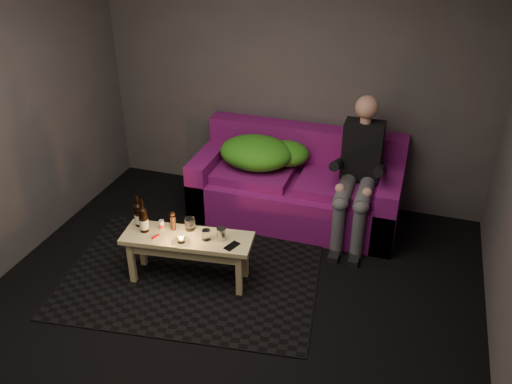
% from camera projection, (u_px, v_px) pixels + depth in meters
% --- Properties ---
extents(floor, '(4.50, 4.50, 0.00)m').
position_uv_depth(floor, '(214.00, 329.00, 4.16)').
color(floor, black).
rests_on(floor, ground).
extents(room, '(4.50, 4.50, 4.50)m').
position_uv_depth(room, '(230.00, 105.00, 3.74)').
color(room, silver).
rests_on(room, ground).
extents(rug, '(2.35, 1.84, 0.01)m').
position_uv_depth(rug, '(193.00, 275.00, 4.73)').
color(rug, black).
rests_on(rug, floor).
extents(sofa, '(2.02, 0.91, 0.87)m').
position_uv_depth(sofa, '(297.00, 188.00, 5.46)').
color(sofa, '#750F6C').
rests_on(sofa, floor).
extents(green_blanket, '(0.89, 0.61, 0.30)m').
position_uv_depth(green_blanket, '(262.00, 153.00, 5.39)').
color(green_blanket, green).
rests_on(green_blanket, sofa).
extents(person, '(0.36, 0.84, 1.35)m').
position_uv_depth(person, '(359.00, 169.00, 4.97)').
color(person, black).
rests_on(person, sofa).
extents(coffee_table, '(1.12, 0.48, 0.44)m').
position_uv_depth(coffee_table, '(188.00, 244.00, 4.51)').
color(coffee_table, '#D3C27B').
rests_on(coffee_table, rug).
extents(beer_bottle_a, '(0.07, 0.07, 0.28)m').
position_uv_depth(beer_bottle_a, '(139.00, 215.00, 4.57)').
color(beer_bottle_a, black).
rests_on(beer_bottle_a, coffee_table).
extents(beer_bottle_b, '(0.08, 0.08, 0.30)m').
position_uv_depth(beer_bottle_b, '(144.00, 220.00, 4.49)').
color(beer_bottle_b, black).
rests_on(beer_bottle_b, coffee_table).
extents(salt_shaker, '(0.05, 0.05, 0.09)m').
position_uv_depth(salt_shaker, '(162.00, 225.00, 4.54)').
color(salt_shaker, silver).
rests_on(salt_shaker, coffee_table).
extents(pepper_mill, '(0.06, 0.06, 0.13)m').
position_uv_depth(pepper_mill, '(173.00, 223.00, 4.53)').
color(pepper_mill, black).
rests_on(pepper_mill, coffee_table).
extents(tumbler_back, '(0.10, 0.10, 0.10)m').
position_uv_depth(tumbler_back, '(190.00, 224.00, 4.54)').
color(tumbler_back, white).
rests_on(tumbler_back, coffee_table).
extents(tealight, '(0.07, 0.07, 0.05)m').
position_uv_depth(tealight, '(181.00, 239.00, 4.39)').
color(tealight, white).
rests_on(tealight, coffee_table).
extents(tumbler_front, '(0.07, 0.07, 0.09)m').
position_uv_depth(tumbler_front, '(206.00, 235.00, 4.41)').
color(tumbler_front, white).
rests_on(tumbler_front, coffee_table).
extents(steel_cup, '(0.10, 0.10, 0.11)m').
position_uv_depth(steel_cup, '(221.00, 234.00, 4.40)').
color(steel_cup, '#AAACB1').
rests_on(steel_cup, coffee_table).
extents(smartphone, '(0.11, 0.15, 0.01)m').
position_uv_depth(smartphone, '(232.00, 246.00, 4.34)').
color(smartphone, black).
rests_on(smartphone, coffee_table).
extents(red_lighter, '(0.05, 0.07, 0.01)m').
position_uv_depth(red_lighter, '(156.00, 237.00, 4.46)').
color(red_lighter, red).
rests_on(red_lighter, coffee_table).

